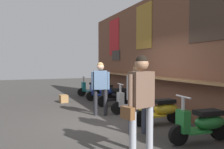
{
  "coord_description": "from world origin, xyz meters",
  "views": [
    {
      "loc": [
        5.79,
        -2.4,
        1.61
      ],
      "look_at": [
        -2.61,
        1.08,
        1.16
      ],
      "focal_mm": 37.01,
      "sensor_mm": 36.0,
      "label": 1
    }
  ],
  "objects_px": {
    "scooter_blue": "(103,91)",
    "scooter_silver": "(134,101)",
    "scooter_green": "(203,123)",
    "shopper_with_handbag": "(141,95)",
    "shopper_passing": "(138,91)",
    "merchandise_crate": "(64,99)",
    "scooter_black": "(117,95)",
    "shopper_browsing": "(100,83)",
    "scooter_yellow": "(160,110)",
    "scooter_teal": "(93,88)"
  },
  "relations": [
    {
      "from": "scooter_silver",
      "to": "shopper_passing",
      "type": "xyz_separation_m",
      "value": [
        1.93,
        -0.94,
        0.59
      ]
    },
    {
      "from": "merchandise_crate",
      "to": "shopper_passing",
      "type": "bearing_deg",
      "value": 9.12
    },
    {
      "from": "scooter_silver",
      "to": "scooter_green",
      "type": "height_order",
      "value": "same"
    },
    {
      "from": "scooter_silver",
      "to": "scooter_yellow",
      "type": "height_order",
      "value": "same"
    },
    {
      "from": "scooter_yellow",
      "to": "shopper_browsing",
      "type": "distance_m",
      "value": 2.02
    },
    {
      "from": "scooter_black",
      "to": "shopper_passing",
      "type": "relative_size",
      "value": 0.86
    },
    {
      "from": "scooter_silver",
      "to": "merchandise_crate",
      "type": "xyz_separation_m",
      "value": [
        -2.93,
        -1.72,
        -0.24
      ]
    },
    {
      "from": "scooter_teal",
      "to": "scooter_blue",
      "type": "relative_size",
      "value": 1.0
    },
    {
      "from": "scooter_silver",
      "to": "shopper_browsing",
      "type": "xyz_separation_m",
      "value": [
        -0.13,
        -1.11,
        0.62
      ]
    },
    {
      "from": "shopper_passing",
      "to": "merchandise_crate",
      "type": "distance_m",
      "value": 4.99
    },
    {
      "from": "scooter_black",
      "to": "scooter_yellow",
      "type": "distance_m",
      "value": 2.86
    },
    {
      "from": "scooter_blue",
      "to": "scooter_black",
      "type": "height_order",
      "value": "same"
    },
    {
      "from": "scooter_green",
      "to": "scooter_blue",
      "type": "bearing_deg",
      "value": -85.85
    },
    {
      "from": "shopper_with_handbag",
      "to": "scooter_green",
      "type": "bearing_deg",
      "value": 82.5
    },
    {
      "from": "shopper_with_handbag",
      "to": "scooter_yellow",
      "type": "bearing_deg",
      "value": 123.68
    },
    {
      "from": "shopper_browsing",
      "to": "shopper_passing",
      "type": "bearing_deg",
      "value": 19.04
    },
    {
      "from": "scooter_black",
      "to": "scooter_yellow",
      "type": "relative_size",
      "value": 1.0
    },
    {
      "from": "scooter_black",
      "to": "shopper_with_handbag",
      "type": "relative_size",
      "value": 0.8
    },
    {
      "from": "scooter_yellow",
      "to": "scooter_green",
      "type": "xyz_separation_m",
      "value": [
        1.5,
        -0.0,
        0.0
      ]
    },
    {
      "from": "scooter_blue",
      "to": "scooter_black",
      "type": "relative_size",
      "value": 1.0
    },
    {
      "from": "scooter_blue",
      "to": "scooter_silver",
      "type": "relative_size",
      "value": 1.0
    },
    {
      "from": "scooter_yellow",
      "to": "shopper_passing",
      "type": "bearing_deg",
      "value": 30.23
    },
    {
      "from": "scooter_green",
      "to": "merchandise_crate",
      "type": "relative_size",
      "value": 3.73
    },
    {
      "from": "merchandise_crate",
      "to": "scooter_black",
      "type": "bearing_deg",
      "value": 48.7
    },
    {
      "from": "scooter_black",
      "to": "scooter_green",
      "type": "relative_size",
      "value": 1.0
    },
    {
      "from": "merchandise_crate",
      "to": "shopper_browsing",
      "type": "bearing_deg",
      "value": 12.18
    },
    {
      "from": "scooter_teal",
      "to": "scooter_black",
      "type": "relative_size",
      "value": 1.0
    },
    {
      "from": "scooter_blue",
      "to": "shopper_browsing",
      "type": "xyz_separation_m",
      "value": [
        2.73,
        -1.11,
        0.62
      ]
    },
    {
      "from": "shopper_browsing",
      "to": "scooter_green",
      "type": "bearing_deg",
      "value": 34.04
    },
    {
      "from": "shopper_passing",
      "to": "merchandise_crate",
      "type": "height_order",
      "value": "shopper_passing"
    },
    {
      "from": "scooter_teal",
      "to": "scooter_yellow",
      "type": "height_order",
      "value": "same"
    },
    {
      "from": "scooter_teal",
      "to": "merchandise_crate",
      "type": "relative_size",
      "value": 3.72
    },
    {
      "from": "scooter_yellow",
      "to": "shopper_passing",
      "type": "xyz_separation_m",
      "value": [
        0.49,
        -0.94,
        0.59
      ]
    },
    {
      "from": "scooter_green",
      "to": "shopper_with_handbag",
      "type": "relative_size",
      "value": 0.81
    },
    {
      "from": "shopper_with_handbag",
      "to": "shopper_browsing",
      "type": "xyz_separation_m",
      "value": [
        -3.24,
        0.43,
        -0.07
      ]
    },
    {
      "from": "scooter_silver",
      "to": "scooter_blue",
      "type": "bearing_deg",
      "value": -85.66
    },
    {
      "from": "scooter_green",
      "to": "shopper_browsing",
      "type": "xyz_separation_m",
      "value": [
        -3.08,
        -1.11,
        0.62
      ]
    },
    {
      "from": "scooter_black",
      "to": "scooter_silver",
      "type": "bearing_deg",
      "value": 90.04
    },
    {
      "from": "scooter_black",
      "to": "shopper_passing",
      "type": "bearing_deg",
      "value": 74.44
    },
    {
      "from": "scooter_blue",
      "to": "shopper_browsing",
      "type": "bearing_deg",
      "value": 66.44
    },
    {
      "from": "scooter_black",
      "to": "shopper_passing",
      "type": "distance_m",
      "value": 3.53
    },
    {
      "from": "scooter_teal",
      "to": "shopper_with_handbag",
      "type": "distance_m",
      "value": 7.62
    },
    {
      "from": "scooter_teal",
      "to": "shopper_browsing",
      "type": "height_order",
      "value": "shopper_browsing"
    },
    {
      "from": "scooter_blue",
      "to": "scooter_green",
      "type": "xyz_separation_m",
      "value": [
        5.81,
        -0.0,
        0.0
      ]
    },
    {
      "from": "scooter_black",
      "to": "shopper_passing",
      "type": "xyz_separation_m",
      "value": [
        3.35,
        -0.94,
        0.59
      ]
    },
    {
      "from": "scooter_silver",
      "to": "shopper_with_handbag",
      "type": "distance_m",
      "value": 3.54
    },
    {
      "from": "scooter_green",
      "to": "shopper_passing",
      "type": "height_order",
      "value": "shopper_passing"
    },
    {
      "from": "scooter_black",
      "to": "scooter_green",
      "type": "height_order",
      "value": "same"
    },
    {
      "from": "scooter_black",
      "to": "merchandise_crate",
      "type": "xyz_separation_m",
      "value": [
        -1.51,
        -1.72,
        -0.24
      ]
    },
    {
      "from": "shopper_with_handbag",
      "to": "merchandise_crate",
      "type": "relative_size",
      "value": 4.63
    }
  ]
}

